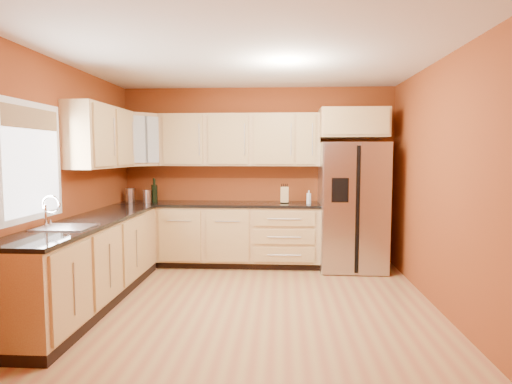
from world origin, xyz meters
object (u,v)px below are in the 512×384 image
at_px(refrigerator, 352,206).
at_px(canister_left, 130,195).
at_px(wine_bottle_a, 154,190).
at_px(knife_block, 285,195).
at_px(soap_dispenser, 309,197).

height_order(refrigerator, canister_left, refrigerator).
height_order(wine_bottle_a, knife_block, wine_bottle_a).
distance_m(wine_bottle_a, knife_block, 1.91).
height_order(knife_block, soap_dispenser, knife_block).
bearing_deg(canister_left, knife_block, 0.73).
bearing_deg(canister_left, wine_bottle_a, 4.97).
relative_size(canister_left, knife_block, 0.89).
distance_m(refrigerator, soap_dispenser, 0.62).
bearing_deg(canister_left, refrigerator, -1.37).
bearing_deg(wine_bottle_a, canister_left, -175.03).
distance_m(refrigerator, knife_block, 0.96).
bearing_deg(wine_bottle_a, soap_dispenser, -1.98).
height_order(wine_bottle_a, soap_dispenser, wine_bottle_a).
xyz_separation_m(refrigerator, canister_left, (-3.20, 0.08, 0.13)).
bearing_deg(soap_dispenser, refrigerator, -2.77).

